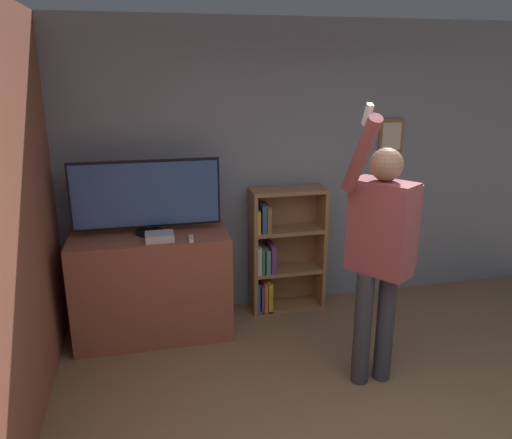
{
  "coord_description": "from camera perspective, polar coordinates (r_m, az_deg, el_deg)",
  "views": [
    {
      "loc": [
        -1.32,
        -1.82,
        2.27
      ],
      "look_at": [
        -0.53,
        1.64,
        1.19
      ],
      "focal_mm": 35.0,
      "sensor_mm": 36.0,
      "label": 1
    }
  ],
  "objects": [
    {
      "name": "remote_loose",
      "position": [
        4.09,
        -7.41,
        -2.17
      ],
      "size": [
        0.05,
        0.14,
        0.02
      ],
      "color": "white",
      "rests_on": "tv_ledge"
    },
    {
      "name": "bookshelf",
      "position": [
        4.78,
        2.77,
        -3.81
      ],
      "size": [
        0.71,
        0.28,
        1.2
      ],
      "color": "#997047",
      "rests_on": "ground_plane"
    },
    {
      "name": "tv_ledge",
      "position": [
        4.44,
        -11.76,
        -7.4
      ],
      "size": [
        1.32,
        0.59,
        0.93
      ],
      "color": "#93513D",
      "rests_on": "ground_plane"
    },
    {
      "name": "game_console",
      "position": [
        4.12,
        -10.97,
        -1.95
      ],
      "size": [
        0.23,
        0.18,
        0.06
      ],
      "color": "silver",
      "rests_on": "tv_ledge"
    },
    {
      "name": "wall_back",
      "position": [
        4.76,
        3.58,
        5.82
      ],
      "size": [
        6.18,
        0.09,
        2.7
      ],
      "color": "gray",
      "rests_on": "ground_plane"
    },
    {
      "name": "television",
      "position": [
        4.22,
        -12.42,
        2.65
      ],
      "size": [
        1.22,
        0.22,
        0.63
      ],
      "color": "black",
      "rests_on": "tv_ledge"
    },
    {
      "name": "wall_side_brick",
      "position": [
        3.37,
        -26.0,
        -0.68
      ],
      "size": [
        0.06,
        4.22,
        2.7
      ],
      "color": "#93513D",
      "rests_on": "ground_plane"
    },
    {
      "name": "person",
      "position": [
        3.59,
        14.04,
        -2.97
      ],
      "size": [
        0.58,
        0.57,
        2.07
      ],
      "rotation": [
        0.0,
        0.0,
        -0.96
      ],
      "color": "#383842",
      "rests_on": "ground_plane"
    }
  ]
}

